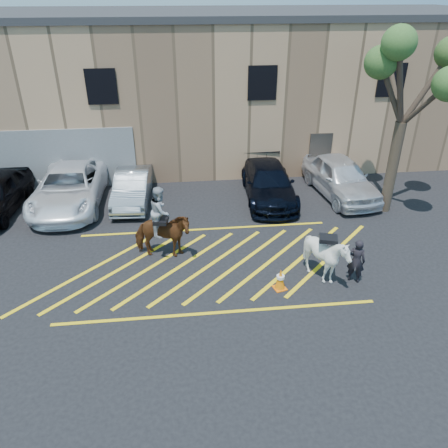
{
  "coord_description": "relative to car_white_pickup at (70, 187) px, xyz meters",
  "views": [
    {
      "loc": [
        -0.91,
        -12.7,
        8.46
      ],
      "look_at": [
        0.53,
        0.2,
        1.3
      ],
      "focal_mm": 35.0,
      "sensor_mm": 36.0,
      "label": 1
    }
  ],
  "objects": [
    {
      "name": "traffic_cone",
      "position": [
        7.67,
        -6.94,
        -0.45
      ],
      "size": [
        0.47,
        0.47,
        0.73
      ],
      "color": "orange",
      "rests_on": "ground"
    },
    {
      "name": "saddled_white",
      "position": [
        9.18,
        -6.62,
        0.05
      ],
      "size": [
        1.78,
        1.89,
        1.73
      ],
      "color": "silver",
      "rests_on": "ground"
    },
    {
      "name": "car_white_suv",
      "position": [
        11.91,
        -0.3,
        0.03
      ],
      "size": [
        2.61,
        5.19,
        1.7
      ],
      "primitive_type": "imported",
      "rotation": [
        0.0,
        0.0,
        0.13
      ],
      "color": "silver",
      "rests_on": "ground"
    },
    {
      "name": "handler",
      "position": [
        10.14,
        -6.79,
        -0.05
      ],
      "size": [
        0.66,
        0.59,
        1.52
      ],
      "primitive_type": "imported",
      "rotation": [
        0.0,
        0.0,
        2.62
      ],
      "color": "black",
      "rests_on": "ground"
    },
    {
      "name": "hatching_zone",
      "position": [
        5.59,
        -5.39,
        -0.81
      ],
      "size": [
        12.6,
        5.12,
        0.01
      ],
      "color": "yellow",
      "rests_on": "ground"
    },
    {
      "name": "warehouse",
      "position": [
        5.58,
        6.9,
        2.83
      ],
      "size": [
        32.42,
        10.2,
        7.3
      ],
      "color": "tan",
      "rests_on": "ground"
    },
    {
      "name": "car_silver_sedan",
      "position": [
        2.65,
        -0.06,
        -0.14
      ],
      "size": [
        1.64,
        4.18,
        1.36
      ],
      "primitive_type": "imported",
      "rotation": [
        0.0,
        0.0,
        -0.05
      ],
      "color": "gray",
      "rests_on": "ground"
    },
    {
      "name": "car_white_pickup",
      "position": [
        0.0,
        0.0,
        0.0
      ],
      "size": [
        2.8,
        5.91,
        1.63
      ],
      "primitive_type": "imported",
      "rotation": [
        0.0,
        0.0,
        -0.02
      ],
      "color": "white",
      "rests_on": "ground"
    },
    {
      "name": "car_blue_suv",
      "position": [
        8.62,
        -0.33,
        -0.08
      ],
      "size": [
        2.3,
        5.18,
        1.48
      ],
      "primitive_type": "imported",
      "rotation": [
        0.0,
        0.0,
        -0.05
      ],
      "color": "black",
      "rests_on": "ground"
    },
    {
      "name": "mounted_bay",
      "position": [
        4.0,
        -4.66,
        0.26
      ],
      "size": [
        2.15,
        1.25,
        2.67
      ],
      "color": "#603016",
      "rests_on": "ground"
    },
    {
      "name": "tree",
      "position": [
        13.32,
        -2.04,
        4.88
      ],
      "size": [
        3.99,
        4.37,
        7.31
      ],
      "color": "#4C3E2E",
      "rests_on": "ground"
    },
    {
      "name": "ground",
      "position": [
        5.59,
        -5.09,
        -0.82
      ],
      "size": [
        90.0,
        90.0,
        0.0
      ],
      "primitive_type": "plane",
      "color": "black",
      "rests_on": "ground"
    }
  ]
}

